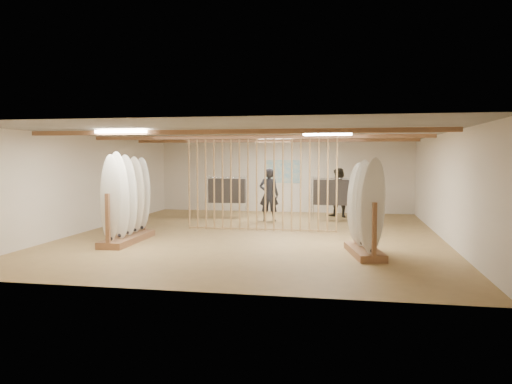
% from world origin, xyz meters
% --- Properties ---
extents(floor, '(12.00, 12.00, 0.00)m').
position_xyz_m(floor, '(0.00, 0.00, 0.00)').
color(floor, '#AA8752').
rests_on(floor, ground).
extents(ceiling, '(12.00, 12.00, 0.00)m').
position_xyz_m(ceiling, '(0.00, 0.00, 2.80)').
color(ceiling, gray).
rests_on(ceiling, ground).
extents(wall_back, '(12.00, 0.00, 12.00)m').
position_xyz_m(wall_back, '(0.00, 6.00, 1.40)').
color(wall_back, white).
rests_on(wall_back, ground).
extents(wall_front, '(12.00, 0.00, 12.00)m').
position_xyz_m(wall_front, '(0.00, -6.00, 1.40)').
color(wall_front, white).
rests_on(wall_front, ground).
extents(wall_left, '(0.00, 12.00, 12.00)m').
position_xyz_m(wall_left, '(-5.00, 0.00, 1.40)').
color(wall_left, white).
rests_on(wall_left, ground).
extents(wall_right, '(0.00, 12.00, 12.00)m').
position_xyz_m(wall_right, '(5.00, 0.00, 1.40)').
color(wall_right, white).
rests_on(wall_right, ground).
extents(ceiling_slats, '(9.50, 6.12, 0.10)m').
position_xyz_m(ceiling_slats, '(0.00, 0.00, 2.72)').
color(ceiling_slats, '#946543').
rests_on(ceiling_slats, ground).
extents(light_panels, '(1.20, 0.35, 0.06)m').
position_xyz_m(light_panels, '(0.00, 0.00, 2.74)').
color(light_panels, white).
rests_on(light_panels, ground).
extents(bamboo_partition, '(4.45, 0.05, 2.78)m').
position_xyz_m(bamboo_partition, '(0.00, 0.80, 1.40)').
color(bamboo_partition, tan).
rests_on(bamboo_partition, ground).
extents(poster, '(1.40, 0.03, 0.90)m').
position_xyz_m(poster, '(0.00, 5.98, 1.60)').
color(poster, '#3893C6').
rests_on(poster, ground).
extents(rack_left, '(0.67, 2.33, 2.21)m').
position_xyz_m(rack_left, '(-3.01, -1.77, 0.75)').
color(rack_left, '#946543').
rests_on(rack_left, floor).
extents(rack_right, '(0.91, 1.87, 2.08)m').
position_xyz_m(rack_right, '(2.89, -2.41, 0.70)').
color(rack_right, '#946543').
rests_on(rack_right, floor).
extents(clothing_rack_a, '(1.40, 0.45, 1.51)m').
position_xyz_m(clothing_rack_a, '(-1.71, 3.58, 0.98)').
color(clothing_rack_a, silver).
rests_on(clothing_rack_a, floor).
extents(clothing_rack_b, '(1.40, 0.46, 1.51)m').
position_xyz_m(clothing_rack_b, '(2.02, 3.43, 0.98)').
color(clothing_rack_b, silver).
rests_on(clothing_rack_b, floor).
extents(shopper_a, '(0.77, 0.54, 2.04)m').
position_xyz_m(shopper_a, '(-0.12, 3.03, 1.02)').
color(shopper_a, '#24252B').
rests_on(shopper_a, floor).
extents(shopper_b, '(1.20, 1.10, 2.01)m').
position_xyz_m(shopper_b, '(2.21, 4.52, 1.00)').
color(shopper_b, '#322F26').
rests_on(shopper_b, floor).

